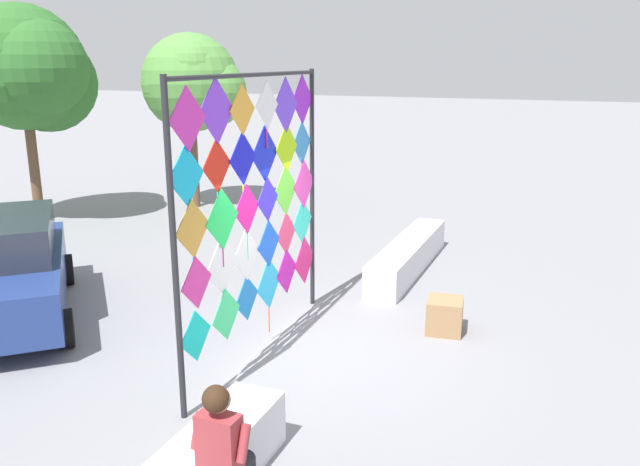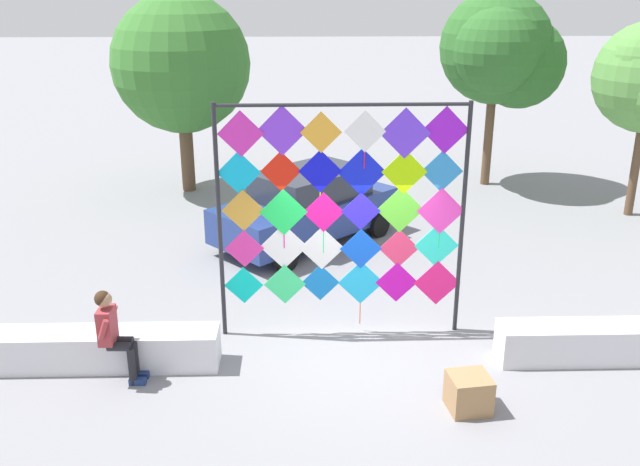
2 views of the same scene
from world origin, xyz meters
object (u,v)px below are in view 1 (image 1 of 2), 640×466
object	(u,v)px
parked_car	(1,269)
tree_broadleaf	(30,71)
cardboard_box_large	(445,316)
tree_palm_like	(193,83)
seated_vendor	(225,445)
kite_display_rack	(258,196)

from	to	relation	value
parked_car	tree_broadleaf	size ratio (longest dim) A/B	0.81
cardboard_box_large	tree_palm_like	world-z (taller)	tree_palm_like
parked_car	cardboard_box_large	world-z (taller)	parked_car
tree_broadleaf	seated_vendor	bearing A→B (deg)	-128.70
tree_palm_like	cardboard_box_large	bearing A→B (deg)	-125.74
seated_vendor	kite_display_rack	bearing A→B (deg)	22.99
kite_display_rack	seated_vendor	size ratio (longest dim) A/B	2.71
kite_display_rack	cardboard_box_large	xyz separation A→B (m)	(1.57, -2.24, -1.94)
seated_vendor	tree_broadleaf	size ratio (longest dim) A/B	0.27
cardboard_box_large	tree_palm_like	size ratio (longest dim) A/B	0.12
kite_display_rack	tree_broadleaf	world-z (taller)	tree_broadleaf
seated_vendor	parked_car	xyz separation A→B (m)	(2.79, 5.60, -0.02)
parked_car	seated_vendor	bearing A→B (deg)	-116.46
parked_car	kite_display_rack	bearing A→B (deg)	-82.78
cardboard_box_large	tree_broadleaf	bearing A→B (deg)	74.18
cardboard_box_large	tree_palm_like	xyz separation A→B (m)	(5.72, 7.95, 3.05)
kite_display_rack	parked_car	bearing A→B (deg)	97.22
parked_car	tree_palm_like	distance (m)	8.35
seated_vendor	cardboard_box_large	size ratio (longest dim) A/B	2.66
parked_car	tree_broadleaf	world-z (taller)	tree_broadleaf
seated_vendor	parked_car	distance (m)	6.26
kite_display_rack	parked_car	world-z (taller)	kite_display_rack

